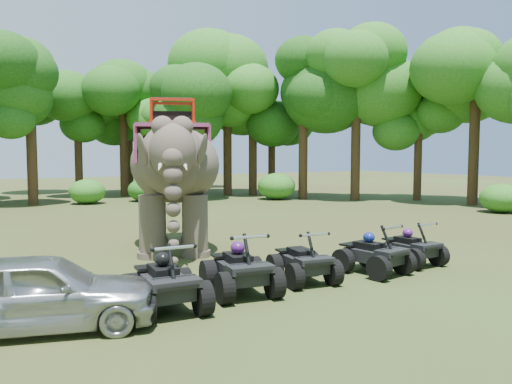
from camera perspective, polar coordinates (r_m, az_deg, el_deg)
ground at (r=13.61m, az=2.65°, el=-8.34°), size 110.00×110.00×0.00m
elephant at (r=15.72m, az=-9.43°, el=2.10°), size 4.45×6.20×4.77m
parked_car at (r=9.36m, az=-23.43°, el=-10.40°), size 4.20×2.67×1.33m
atv_0 at (r=9.79m, az=-10.33°, el=-9.36°), size 1.49×1.94×1.36m
atv_1 at (r=10.77m, az=-1.82°, el=-8.03°), size 1.63×2.04×1.36m
atv_2 at (r=11.80m, az=5.43°, el=-7.25°), size 1.47×1.84×1.24m
atv_3 at (r=12.89m, az=13.28°, el=-6.30°), size 1.47×1.86×1.26m
atv_4 at (r=14.21m, az=17.35°, el=-5.55°), size 1.18×1.61×1.19m
tree_0 at (r=36.61m, az=-19.66°, el=5.30°), size 5.24×5.24×7.49m
tree_1 at (r=35.01m, az=-12.68°, el=4.93°), size 4.75×4.75×6.78m
tree_2 at (r=33.42m, az=-6.32°, el=6.04°), size 5.57×5.57×7.95m
tree_3 at (r=36.27m, az=-0.37°, el=7.32°), size 6.79×6.79×9.70m
tree_4 at (r=33.15m, az=5.43°, el=7.66°), size 6.86×6.86×9.81m
tree_5 at (r=32.82m, az=11.36°, el=7.66°), size 6.88×6.88×9.83m
tree_6 at (r=33.81m, az=18.04°, el=4.75°), size 4.67×4.67×6.67m
tree_7 at (r=31.79m, az=23.72°, el=7.30°), size 6.74×6.74×9.62m
tree_33 at (r=31.95m, az=-24.34°, el=6.71°), size 6.31×6.31×9.02m
tree_34 at (r=42.33m, az=-12.44°, el=5.59°), size 5.55×5.55×7.92m
tree_36 at (r=36.18m, az=-3.29°, el=7.95°), size 7.35×7.35×10.50m
tree_37 at (r=37.37m, az=1.81°, el=5.50°), size 5.21×5.21×7.44m
tree_38 at (r=39.19m, az=-14.27°, el=5.27°), size 5.17×5.17×7.39m
tree_40 at (r=43.25m, az=-6.45°, el=6.22°), size 6.16×6.16×8.80m
tree_41 at (r=36.53m, az=-14.92°, el=6.49°), size 6.20×6.20×8.86m
tree_44 at (r=39.58m, az=-24.24°, el=6.79°), size 6.89×6.89×9.84m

